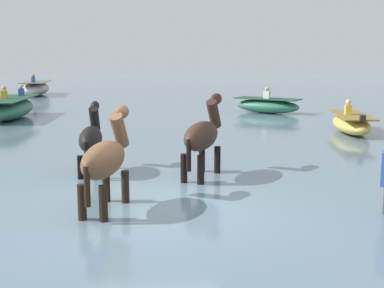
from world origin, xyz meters
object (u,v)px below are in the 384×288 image
at_px(horse_flank_black, 91,141).
at_px(boat_far_offshore, 351,124).
at_px(boat_near_starboard, 267,106).
at_px(horse_lead_bay, 106,162).
at_px(horse_trailing_dark_bay, 203,138).
at_px(boat_near_port, 36,88).
at_px(boat_distant_east, 10,108).

height_order(horse_flank_black, boat_far_offshore, horse_flank_black).
distance_m(horse_flank_black, boat_near_starboard, 12.31).
bearing_deg(horse_lead_bay, horse_trailing_dark_bay, 48.08).
bearing_deg(boat_near_starboard, horse_flank_black, -121.99).
relative_size(boat_near_port, boat_far_offshore, 1.33).
height_order(horse_lead_bay, horse_flank_black, horse_lead_bay).
distance_m(horse_flank_black, boat_distant_east, 10.37).
bearing_deg(boat_near_port, horse_flank_black, -76.33).
distance_m(boat_near_starboard, boat_far_offshore, 5.86).
distance_m(horse_lead_bay, boat_near_starboard, 14.42).
bearing_deg(horse_flank_black, horse_trailing_dark_bay, -14.52).
height_order(boat_near_starboard, boat_far_offshore, boat_near_starboard).
distance_m(horse_lead_bay, boat_near_port, 24.46).
relative_size(boat_distant_east, boat_far_offshore, 1.39).
relative_size(horse_flank_black, boat_near_starboard, 0.65).
xyz_separation_m(horse_lead_bay, horse_trailing_dark_bay, (1.84, 2.05, 0.02)).
height_order(horse_trailing_dark_bay, boat_distant_east, horse_trailing_dark_bay).
height_order(boat_near_starboard, boat_distant_east, boat_distant_east).
bearing_deg(horse_trailing_dark_bay, boat_near_starboard, 69.09).
bearing_deg(boat_near_starboard, horse_trailing_dark_bay, -110.91).
bearing_deg(boat_near_starboard, boat_distant_east, -175.40).
height_order(boat_near_port, boat_far_offshore, boat_near_port).
distance_m(horse_flank_black, boat_near_port, 21.78).
bearing_deg(boat_far_offshore, horse_lead_bay, -134.83).
bearing_deg(boat_near_port, horse_trailing_dark_bay, -71.10).
bearing_deg(boat_far_offshore, horse_flank_black, -148.79).
distance_m(horse_lead_bay, horse_trailing_dark_bay, 2.76).
distance_m(boat_near_starboard, boat_distant_east, 10.49).
relative_size(horse_lead_bay, boat_near_port, 0.51).
xyz_separation_m(boat_near_port, boat_near_starboard, (11.66, -10.73, -0.10)).
bearing_deg(boat_distant_east, boat_near_starboard, 4.60).
bearing_deg(horse_flank_black, boat_far_offshore, 31.21).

